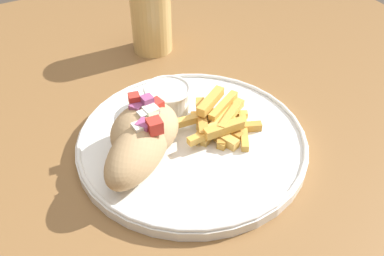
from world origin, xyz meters
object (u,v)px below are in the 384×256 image
(pita_sandwich_near, at_px, (139,148))
(water_glass, at_px, (151,22))
(pita_sandwich_far, at_px, (145,129))
(fries_pile, at_px, (220,122))
(plate, at_px, (192,141))
(sauce_ramekin, at_px, (168,97))

(pita_sandwich_near, bearing_deg, water_glass, 23.14)
(pita_sandwich_far, bearing_deg, pita_sandwich_near, -155.23)
(fries_pile, bearing_deg, water_glass, 85.96)
(plate, relative_size, sauce_ramekin, 4.55)
(pita_sandwich_near, bearing_deg, sauce_ramekin, 8.36)
(pita_sandwich_near, bearing_deg, pita_sandwich_far, 15.43)
(pita_sandwich_near, xyz_separation_m, water_glass, (0.14, 0.28, 0.01))
(water_glass, bearing_deg, plate, -103.15)
(fries_pile, bearing_deg, sauce_ramekin, 117.93)
(sauce_ramekin, relative_size, water_glass, 0.59)
(pita_sandwich_far, height_order, fries_pile, pita_sandwich_far)
(sauce_ramekin, bearing_deg, plate, -91.43)
(plate, relative_size, fries_pile, 2.80)
(pita_sandwich_near, bearing_deg, plate, -29.63)
(plate, bearing_deg, sauce_ramekin, 88.57)
(fries_pile, distance_m, water_glass, 0.27)
(pita_sandwich_far, height_order, water_glass, water_glass)
(plate, xyz_separation_m, sauce_ramekin, (0.00, 0.08, 0.02))
(plate, distance_m, pita_sandwich_far, 0.07)
(plate, distance_m, pita_sandwich_near, 0.09)
(water_glass, bearing_deg, pita_sandwich_near, -117.13)
(pita_sandwich_far, distance_m, fries_pile, 0.11)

